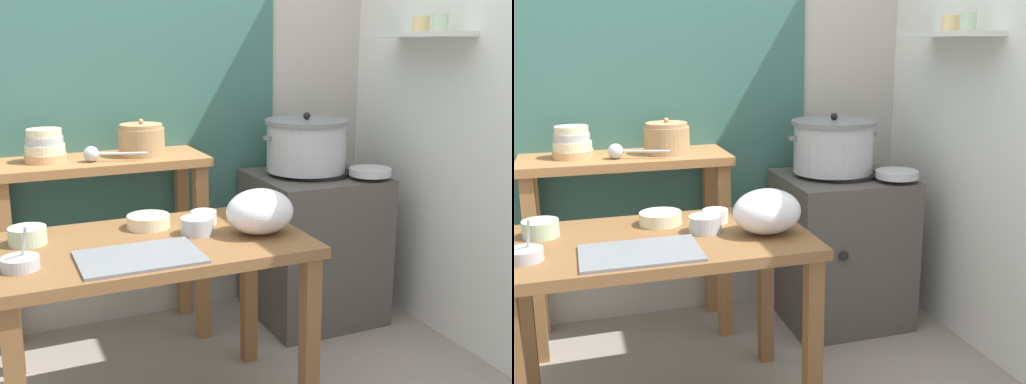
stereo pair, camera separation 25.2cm
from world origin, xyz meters
The scene contains 18 objects.
wall_back centered at (0.08, 1.10, 1.30)m, with size 4.40×0.12×2.60m.
wall_right centered at (1.40, 0.20, 1.30)m, with size 0.30×3.20×2.60m.
prep_table centered at (-0.13, 0.09, 0.61)m, with size 1.10×0.66×0.72m.
back_shelf_table centered at (-0.17, 0.83, 0.68)m, with size 0.96×0.40×0.90m.
stove_block centered at (0.88, 0.70, 0.38)m, with size 0.60×0.61×0.78m.
steamer_pot centered at (0.84, 0.72, 0.91)m, with size 0.47×0.42×0.30m.
clay_pot centered at (0.03, 0.83, 0.97)m, with size 0.21×0.21×0.17m.
bowl_stack_enamel centered at (-0.40, 0.84, 0.97)m, with size 0.18×0.18×0.15m.
ladle centered at (-0.20, 0.75, 0.94)m, with size 0.27×0.12×0.07m.
serving_tray centered at (-0.21, -0.08, 0.72)m, with size 0.40×0.28×0.01m, color slate.
plastic_bag centered at (0.27, 0.02, 0.80)m, with size 0.26×0.22×0.17m, color white.
wide_pan centered at (1.08, 0.49, 0.80)m, with size 0.21×0.21×0.04m, color #B7BABF.
prep_bowl_0 centered at (0.32, 0.24, 0.76)m, with size 0.15×0.15×0.07m.
prep_bowl_1 centered at (0.12, 0.22, 0.75)m, with size 0.10×0.10×0.05m.
prep_bowl_2 centered at (-0.53, 0.23, 0.75)m, with size 0.13×0.13×0.06m.
prep_bowl_3 centered at (0.05, 0.10, 0.75)m, with size 0.12×0.12×0.06m.
prep_bowl_4 centered at (-0.57, -0.03, 0.74)m, with size 0.12×0.12×0.15m.
prep_bowl_5 centered at (-0.09, 0.26, 0.75)m, with size 0.16×0.16×0.05m.
Camera 2 is at (-0.41, -2.08, 1.41)m, focal length 43.44 mm.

